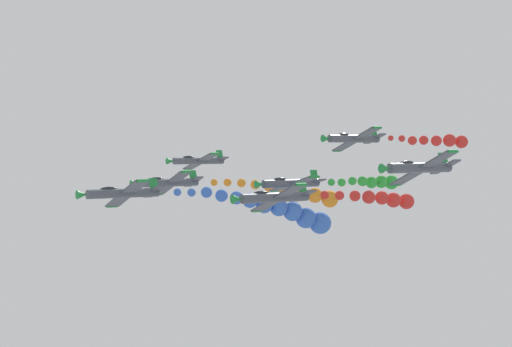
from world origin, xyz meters
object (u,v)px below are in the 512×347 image
Objects in this scene: airplane_right_inner at (167,182)px; airplane_high_slot at (353,139)px; airplane_right_outer at (419,168)px; airplane_left_inner at (274,197)px; airplane_lead at (122,193)px; airplane_trailing at (198,161)px; airplane_left_outer at (290,183)px.

airplane_high_slot reaches higher than airplane_right_inner.
airplane_right_outer is 27.05m from airplane_high_slot.
airplane_right_outer is at bearing -162.03° from airplane_right_inner.
airplane_right_outer reaches higher than airplane_left_inner.
airplane_right_inner is 1.00× the size of airplane_high_slot.
airplane_lead is 17.32m from airplane_right_inner.
airplane_trailing is at bearing 25.28° from airplane_high_slot.
airplane_trailing is at bearing -43.89° from airplane_right_inner.
airplane_high_slot is (0.01, -35.69, 6.65)m from airplane_lead.
airplane_trailing is at bearing -0.11° from airplane_left_outer.
airplane_left_inner is 16.70m from airplane_left_outer.
airplane_trailing reaches higher than airplane_left_inner.
airplane_lead is 34.27m from airplane_right_outer.
airplane_trailing is (24.48, -24.14, 3.28)m from airplane_lead.
airplane_lead is 24.11m from airplane_left_outer.
airplane_lead is at bearing 134.69° from airplane_right_inner.
airplane_high_slot is (-24.46, -11.55, 3.37)m from airplane_trailing.
airplane_right_outer is (-11.32, -11.32, 3.43)m from airplane_left_inner.
airplane_high_slot is at bearing -86.96° from airplane_left_outer.
airplane_left_outer is (-12.78, -11.78, 0.09)m from airplane_right_inner.
airplane_trailing is 27.26m from airplane_high_slot.
airplane_right_outer is at bearing -135.00° from airplane_left_inner.
airplane_lead is 34.53m from airplane_trailing.
airplane_left_inner is 1.00× the size of airplane_left_outer.
airplane_left_outer is 1.00× the size of airplane_right_outer.
airplane_left_inner is 1.00× the size of airplane_right_inner.
airplane_right_outer is (-36.35, -11.79, 2.66)m from airplane_right_inner.
airplane_lead is at bearing 44.83° from airplane_left_inner.
airplane_high_slot is (-12.16, -23.38, 6.16)m from airplane_right_inner.
airplane_right_inner is (25.02, 0.46, 0.77)m from airplane_left_inner.
airplane_lead is at bearing 90.02° from airplane_high_slot.
airplane_left_outer is at bearing -91.43° from airplane_lead.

